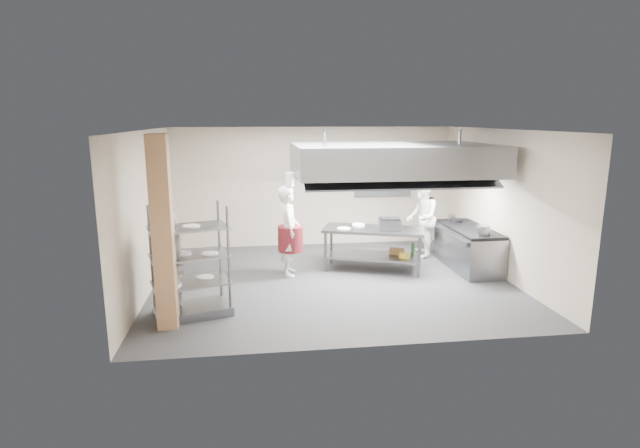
{
  "coord_description": "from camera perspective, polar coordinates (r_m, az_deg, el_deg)",
  "views": [
    {
      "loc": [
        -1.53,
        -9.48,
        3.22
      ],
      "look_at": [
        -0.22,
        0.2,
        1.14
      ],
      "focal_mm": 28.0,
      "sensor_mm": 36.0,
      "label": 1
    }
  ],
  "objects": [
    {
      "name": "cooking_range",
      "position": [
        11.35,
        16.55,
        -2.75
      ],
      "size": [
        0.8,
        2.0,
        0.84
      ],
      "primitive_type": "cube",
      "color": "gray",
      "rests_on": "floor"
    },
    {
      "name": "stockpot",
      "position": [
        10.61,
        18.18,
        -0.68
      ],
      "size": [
        0.27,
        0.27,
        0.18
      ],
      "primitive_type": "cylinder",
      "color": "slate",
      "rests_on": "range_top"
    },
    {
      "name": "griddle",
      "position": [
        10.6,
        7.94,
        -0.03
      ],
      "size": [
        0.5,
        0.42,
        0.22
      ],
      "primitive_type": "cube",
      "rotation": [
        0.0,
        0.0,
        -0.14
      ],
      "color": "slate",
      "rests_on": "island_worktop"
    },
    {
      "name": "wall_back",
      "position": [
        12.69,
        -0.72,
        4.26
      ],
      "size": [
        7.0,
        0.0,
        7.0
      ],
      "primitive_type": "plane",
      "rotation": [
        1.57,
        0.0,
        0.0
      ],
      "color": "#BCAB95",
      "rests_on": "ground"
    },
    {
      "name": "plate_stack",
      "position": [
        8.53,
        -14.52,
        -6.31
      ],
      "size": [
        0.28,
        0.28,
        0.05
      ],
      "primitive_type": "cylinder",
      "color": "white",
      "rests_on": "pass_rack"
    },
    {
      "name": "island_worktop",
      "position": [
        10.71,
        6.14,
        -0.64
      ],
      "size": [
        2.29,
        1.52,
        0.06
      ],
      "primitive_type": "cube",
      "rotation": [
        0.0,
        0.0,
        -0.33
      ],
      "color": "gray",
      "rests_on": "island"
    },
    {
      "name": "island",
      "position": [
        10.81,
        6.09,
        -2.84
      ],
      "size": [
        2.29,
        1.52,
        0.91
      ],
      "primitive_type": null,
      "rotation": [
        0.0,
        0.0,
        -0.33
      ],
      "color": "gray",
      "rests_on": "floor"
    },
    {
      "name": "hood_strip_b",
      "position": [
        10.62,
        12.96,
        5.58
      ],
      "size": [
        1.6,
        0.12,
        0.04
      ],
      "primitive_type": "cube",
      "color": "white",
      "rests_on": "exhaust_hood"
    },
    {
      "name": "pass_rack",
      "position": [
        8.43,
        -14.64,
        -4.16
      ],
      "size": [
        1.39,
        1.05,
        1.85
      ],
      "primitive_type": null,
      "rotation": [
        0.0,
        0.0,
        0.3
      ],
      "color": "gray",
      "rests_on": "floor"
    },
    {
      "name": "wall_right",
      "position": [
        10.87,
        19.98,
        2.21
      ],
      "size": [
        0.0,
        6.0,
        6.0
      ],
      "primitive_type": "plane",
      "rotation": [
        1.57,
        0.0,
        -1.57
      ],
      "color": "#BCAB95",
      "rests_on": "ground"
    },
    {
      "name": "range_top",
      "position": [
        11.24,
        16.69,
        -0.53
      ],
      "size": [
        0.78,
        1.96,
        0.06
      ],
      "primitive_type": "cube",
      "color": "black",
      "rests_on": "cooking_range"
    },
    {
      "name": "chef_plating",
      "position": [
        8.65,
        -16.62,
        -4.25
      ],
      "size": [
        0.77,
        1.1,
        1.74
      ],
      "primitive_type": "imported",
      "rotation": [
        0.0,
        0.0,
        -1.19
      ],
      "color": "silver",
      "rests_on": "floor"
    },
    {
      "name": "column",
      "position": [
        7.89,
        -17.51,
        -1.11
      ],
      "size": [
        0.3,
        0.3,
        3.0
      ],
      "primitive_type": "cube",
      "color": "tan",
      "rests_on": "floor"
    },
    {
      "name": "wicker_basket",
      "position": [
        10.94,
        8.77,
        -3.13
      ],
      "size": [
        0.35,
        0.32,
        0.13
      ],
      "primitive_type": "cube",
      "rotation": [
        0.0,
        0.0,
        -0.54
      ],
      "color": "olive",
      "rests_on": "island_undershelf"
    },
    {
      "name": "hood_strip_a",
      "position": [
        10.13,
        3.34,
        5.57
      ],
      "size": [
        1.6,
        0.12,
        0.04
      ],
      "primitive_type": "cube",
      "color": "white",
      "rests_on": "exhaust_hood"
    },
    {
      "name": "island_undershelf",
      "position": [
        10.86,
        6.08,
        -3.63
      ],
      "size": [
        2.1,
        1.38,
        0.04
      ],
      "primitive_type": "cube",
      "rotation": [
        0.0,
        0.0,
        -0.33
      ],
      "color": "slate",
      "rests_on": "island"
    },
    {
      "name": "chef_head",
      "position": [
        10.29,
        -3.6,
        -0.8
      ],
      "size": [
        0.46,
        0.69,
        1.87
      ],
      "primitive_type": "imported",
      "rotation": [
        0.0,
        0.0,
        1.55
      ],
      "color": "white",
      "rests_on": "floor"
    },
    {
      "name": "chef_line",
      "position": [
        11.87,
        11.54,
        0.72
      ],
      "size": [
        0.94,
        1.08,
        1.88
      ],
      "primitive_type": "imported",
      "rotation": [
        0.0,
        0.0,
        -1.86
      ],
      "color": "silver",
      "rests_on": "floor"
    },
    {
      "name": "wall_shelf",
      "position": [
        12.88,
        7.37,
        4.28
      ],
      "size": [
        1.5,
        0.28,
        0.04
      ],
      "primitive_type": "cube",
      "color": "gray",
      "rests_on": "wall_back"
    },
    {
      "name": "wall_left",
      "position": [
        9.84,
        -19.14,
        1.3
      ],
      "size": [
        0.0,
        6.0,
        6.0
      ],
      "primitive_type": "plane",
      "rotation": [
        1.57,
        0.0,
        1.57
      ],
      "color": "#BCAB95",
      "rests_on": "ground"
    },
    {
      "name": "floor",
      "position": [
        10.13,
        1.39,
        -6.49
      ],
      "size": [
        7.0,
        7.0,
        0.0
      ],
      "primitive_type": "plane",
      "color": "#303032",
      "rests_on": "ground"
    },
    {
      "name": "ceiling",
      "position": [
        9.61,
        1.48,
        10.73
      ],
      "size": [
        7.0,
        7.0,
        0.0
      ],
      "primitive_type": "plane",
      "rotation": [
        3.14,
        0.0,
        0.0
      ],
      "color": "silver",
      "rests_on": "wall_back"
    },
    {
      "name": "exhaust_hood",
      "position": [
        10.31,
        8.31,
        7.36
      ],
      "size": [
        4.0,
        2.5,
        0.6
      ],
      "primitive_type": "cube",
      "color": "gray",
      "rests_on": "ceiling"
    }
  ]
}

